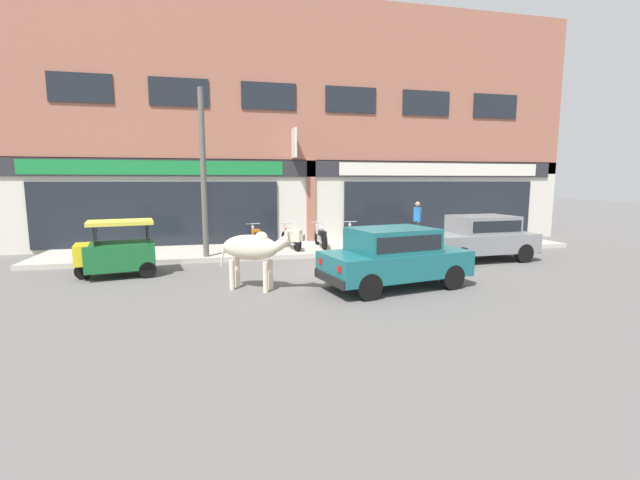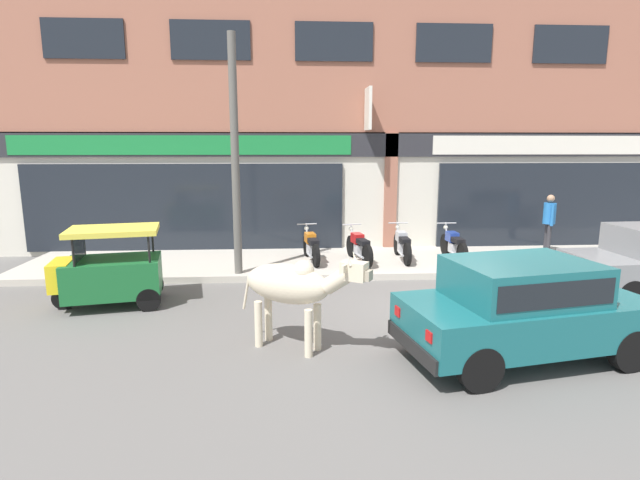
% 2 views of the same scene
% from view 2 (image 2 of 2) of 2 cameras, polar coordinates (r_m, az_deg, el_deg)
% --- Properties ---
extents(ground_plane, '(90.00, 90.00, 0.00)m').
position_cam_2_polar(ground_plane, '(9.69, 13.98, -7.92)').
color(ground_plane, '#605E5B').
extents(sidewalk, '(19.00, 3.08, 0.15)m').
position_cam_2_polar(sidewalk, '(13.15, 9.17, -2.43)').
color(sidewalk, '#B7AFA3').
rests_on(sidewalk, ground).
extents(shop_building, '(23.00, 1.40, 9.60)m').
position_cam_2_polar(shop_building, '(14.64, 8.13, 16.74)').
color(shop_building, '#9E604C').
rests_on(shop_building, ground).
extents(cow, '(1.93, 1.31, 1.61)m').
position_cam_2_polar(cow, '(7.45, -3.11, -5.21)').
color(cow, beige).
rests_on(cow, ground).
extents(car_0, '(3.80, 2.24, 1.46)m').
position_cam_2_polar(car_0, '(7.74, 22.24, -6.89)').
color(car_0, black).
rests_on(car_0, ground).
extents(auto_rickshaw, '(2.11, 1.47, 1.52)m').
position_cam_2_polar(auto_rickshaw, '(10.37, -22.93, -3.44)').
color(auto_rickshaw, black).
rests_on(auto_rickshaw, ground).
extents(motorcycle_0, '(0.53, 1.81, 0.88)m').
position_cam_2_polar(motorcycle_0, '(12.60, -1.03, -0.71)').
color(motorcycle_0, black).
rests_on(motorcycle_0, sidewalk).
extents(motorcycle_1, '(0.60, 1.80, 0.88)m').
position_cam_2_polar(motorcycle_1, '(12.58, 4.47, -0.76)').
color(motorcycle_1, black).
rests_on(motorcycle_1, sidewalk).
extents(motorcycle_2, '(0.52, 1.81, 0.88)m').
position_cam_2_polar(motorcycle_2, '(12.95, 9.36, -0.54)').
color(motorcycle_2, black).
rests_on(motorcycle_2, sidewalk).
extents(motorcycle_3, '(0.52, 1.81, 0.88)m').
position_cam_2_polar(motorcycle_3, '(13.20, 15.01, -0.56)').
color(motorcycle_3, black).
rests_on(motorcycle_3, sidewalk).
extents(pedestrian, '(0.32, 0.50, 1.60)m').
position_cam_2_polar(pedestrian, '(14.74, 24.72, 2.34)').
color(pedestrian, '#2D2D33').
rests_on(pedestrian, sidewalk).
extents(utility_pole, '(0.18, 0.18, 5.27)m').
position_cam_2_polar(utility_pole, '(11.31, -9.68, 9.28)').
color(utility_pole, '#595651').
rests_on(utility_pole, sidewalk).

